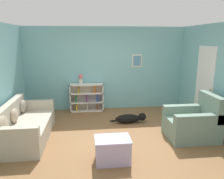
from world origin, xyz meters
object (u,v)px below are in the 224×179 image
object	(u,v)px
bookshelf	(87,98)
recliner_chair	(194,123)
dog	(131,118)
coffee_table	(113,149)
vase	(81,78)
couch	(24,126)

from	to	relation	value
bookshelf	recliner_chair	size ratio (longest dim) A/B	0.97
recliner_chair	dog	world-z (taller)	recliner_chair
recliner_chair	coffee_table	bearing A→B (deg)	-157.67
bookshelf	vase	bearing A→B (deg)	-172.28
couch	dog	size ratio (longest dim) A/B	1.98
couch	recliner_chair	bearing A→B (deg)	-5.21
recliner_chair	dog	xyz separation A→B (m)	(-1.26, 1.03, -0.22)
couch	dog	bearing A→B (deg)	14.81
couch	dog	distance (m)	2.66
bookshelf	dog	distance (m)	1.71
coffee_table	bookshelf	bearing A→B (deg)	98.72
bookshelf	dog	size ratio (longest dim) A/B	1.05
coffee_table	vase	size ratio (longest dim) A/B	2.12
bookshelf	couch	bearing A→B (deg)	-126.61
recliner_chair	dog	size ratio (longest dim) A/B	1.09
couch	dog	world-z (taller)	couch
recliner_chair	vase	xyz separation A→B (m)	(-2.60, 2.22, 0.69)
bookshelf	vase	size ratio (longest dim) A/B	3.39
coffee_table	recliner_chair	bearing A→B (deg)	22.33
dog	recliner_chair	bearing A→B (deg)	-39.22
recliner_chair	vase	size ratio (longest dim) A/B	3.51
recliner_chair	coffee_table	xyz separation A→B (m)	(-1.96, -0.80, -0.10)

